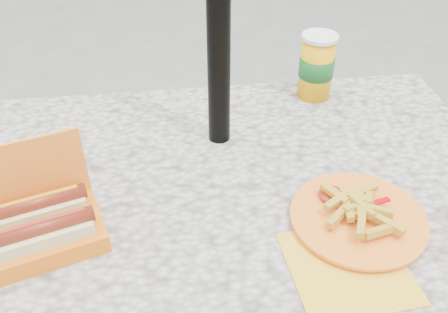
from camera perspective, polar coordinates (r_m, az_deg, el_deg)
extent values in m
cube|color=beige|center=(1.07, 0.52, -3.87)|extent=(1.20, 0.80, 0.05)
cylinder|color=black|center=(1.58, -19.55, -8.21)|extent=(0.07, 0.07, 0.70)
cylinder|color=black|center=(1.65, 16.46, -5.11)|extent=(0.07, 0.07, 0.70)
cube|color=orange|center=(0.97, -20.19, -8.55)|extent=(0.25, 0.20, 0.04)
cube|color=orange|center=(0.97, -21.93, -1.91)|extent=(0.21, 0.07, 0.14)
cube|color=beige|center=(0.93, -20.20, -8.95)|extent=(0.19, 0.10, 0.05)
cylinder|color=maroon|center=(0.91, -20.57, -7.75)|extent=(0.19, 0.08, 0.03)
cylinder|color=#A02113|center=(0.90, -20.75, -7.16)|extent=(0.16, 0.06, 0.01)
cube|color=beige|center=(0.98, -20.74, -6.33)|extent=(0.19, 0.10, 0.05)
cylinder|color=maroon|center=(0.96, -21.10, -5.14)|extent=(0.19, 0.08, 0.03)
cylinder|color=orange|center=(0.95, -21.28, -4.56)|extent=(0.16, 0.06, 0.01)
cube|color=gold|center=(0.91, 13.96, -12.20)|extent=(0.22, 0.22, 0.00)
cylinder|color=orange|center=(0.99, 15.06, -6.89)|extent=(0.25, 0.25, 0.01)
cylinder|color=orange|center=(0.98, 15.10, -6.71)|extent=(0.26, 0.26, 0.01)
cube|color=gold|center=(1.01, 15.74, -3.83)|extent=(0.06, 0.04, 0.01)
cube|color=gold|center=(0.94, 17.41, -8.14)|extent=(0.06, 0.03, 0.02)
cube|color=gold|center=(0.99, 15.99, -5.18)|extent=(0.05, 0.06, 0.01)
cube|color=gold|center=(0.97, 12.79, -4.95)|extent=(0.06, 0.05, 0.01)
cube|color=gold|center=(0.97, 17.02, -5.89)|extent=(0.06, 0.04, 0.02)
cube|color=gold|center=(0.96, 15.43, -5.53)|extent=(0.04, 0.06, 0.02)
cube|color=gold|center=(0.98, 14.74, -5.87)|extent=(0.06, 0.05, 0.02)
cube|color=gold|center=(0.97, 15.12, -5.53)|extent=(0.06, 0.03, 0.02)
cube|color=gold|center=(0.95, 12.88, -6.72)|extent=(0.06, 0.05, 0.02)
cube|color=gold|center=(0.96, 18.32, -7.35)|extent=(0.05, 0.06, 0.01)
cube|color=gold|center=(0.98, 14.82, -4.48)|extent=(0.06, 0.05, 0.01)
cube|color=gold|center=(0.97, 13.95, -5.77)|extent=(0.02, 0.06, 0.02)
cube|color=gold|center=(0.93, 15.45, -7.47)|extent=(0.04, 0.06, 0.02)
cube|color=gold|center=(0.98, 12.48, -4.13)|extent=(0.04, 0.06, 0.02)
cube|color=gold|center=(0.96, 15.30, -5.60)|extent=(0.03, 0.06, 0.02)
cube|color=gold|center=(0.98, 15.24, -5.54)|extent=(0.05, 0.06, 0.02)
ellipsoid|color=#A02113|center=(1.01, 12.24, -4.26)|extent=(0.05, 0.05, 0.02)
cube|color=#C60007|center=(0.98, 15.83, -5.41)|extent=(0.11, 0.03, 0.00)
cylinder|color=#FFA807|center=(1.32, 10.50, 9.91)|extent=(0.09, 0.09, 0.16)
cylinder|color=#13581E|center=(1.32, 10.53, 10.09)|extent=(0.09, 0.09, 0.05)
cylinder|color=white|center=(1.28, 10.94, 13.28)|extent=(0.09, 0.09, 0.01)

